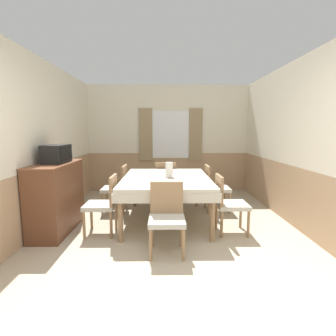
# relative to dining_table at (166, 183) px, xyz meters

# --- Properties ---
(ground_plane) EXTENTS (16.00, 16.00, 0.00)m
(ground_plane) POSITION_rel_dining_table_xyz_m (0.06, -2.18, -0.65)
(ground_plane) COLOR tan
(wall_back) EXTENTS (4.30, 0.10, 2.60)m
(wall_back) POSITION_rel_dining_table_xyz_m (0.07, 2.25, 0.66)
(wall_back) COLOR silver
(wall_back) RESTS_ON ground_plane
(wall_left) EXTENTS (0.05, 4.81, 2.60)m
(wall_left) POSITION_rel_dining_table_xyz_m (-1.91, 0.02, 0.65)
(wall_left) COLOR silver
(wall_left) RESTS_ON ground_plane
(wall_right) EXTENTS (0.05, 4.81, 2.60)m
(wall_right) POSITION_rel_dining_table_xyz_m (2.04, 0.02, 0.65)
(wall_right) COLOR silver
(wall_right) RESTS_ON ground_plane
(dining_table) EXTENTS (1.44, 1.90, 0.75)m
(dining_table) POSITION_rel_dining_table_xyz_m (0.00, 0.00, 0.00)
(dining_table) COLOR beige
(dining_table) RESTS_ON ground_plane
(chair_left_near) EXTENTS (0.44, 0.44, 0.86)m
(chair_left_near) POSITION_rel_dining_table_xyz_m (-0.90, -0.54, -0.17)
(chair_left_near) COLOR #93704C
(chair_left_near) RESTS_ON ground_plane
(chair_head_window) EXTENTS (0.44, 0.44, 0.86)m
(chair_head_window) POSITION_rel_dining_table_xyz_m (-0.00, 1.13, -0.17)
(chair_head_window) COLOR #93704C
(chair_head_window) RESTS_ON ground_plane
(chair_right_far) EXTENTS (0.44, 0.44, 0.86)m
(chair_right_far) POSITION_rel_dining_table_xyz_m (0.90, 0.54, -0.17)
(chair_right_far) COLOR #93704C
(chair_right_far) RESTS_ON ground_plane
(chair_left_far) EXTENTS (0.44, 0.44, 0.86)m
(chair_left_far) POSITION_rel_dining_table_xyz_m (-0.90, 0.54, -0.17)
(chair_left_far) COLOR #93704C
(chair_left_far) RESTS_ON ground_plane
(chair_head_near) EXTENTS (0.44, 0.44, 0.86)m
(chair_head_near) POSITION_rel_dining_table_xyz_m (-0.00, -1.13, -0.17)
(chair_head_near) COLOR #93704C
(chair_head_near) RESTS_ON ground_plane
(chair_right_near) EXTENTS (0.44, 0.44, 0.86)m
(chair_right_near) POSITION_rel_dining_table_xyz_m (0.90, -0.54, -0.17)
(chair_right_near) COLOR #93704C
(chair_right_near) RESTS_ON ground_plane
(sideboard) EXTENTS (0.46, 1.20, 1.03)m
(sideboard) POSITION_rel_dining_table_xyz_m (-1.65, -0.41, -0.12)
(sideboard) COLOR brown
(sideboard) RESTS_ON ground_plane
(tv) EXTENTS (0.29, 0.53, 0.27)m
(tv) POSITION_rel_dining_table_xyz_m (-1.64, -0.34, 0.52)
(tv) COLOR black
(tv) RESTS_ON sideboard
(vase) EXTENTS (0.13, 0.13, 0.24)m
(vase) POSITION_rel_dining_table_xyz_m (0.05, 0.02, 0.22)
(vase) COLOR silver
(vase) RESTS_ON dining_table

